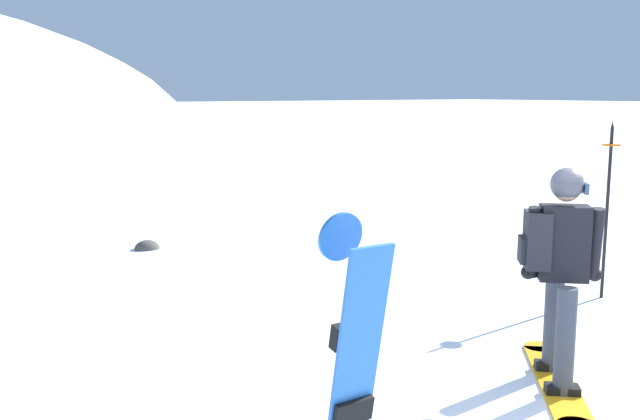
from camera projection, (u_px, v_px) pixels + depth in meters
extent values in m
cube|color=orange|center=(556.00, 382.00, 5.69)|extent=(1.24, 1.36, 0.02)
cylinder|color=orange|center=(540.00, 348.00, 6.45)|extent=(0.28, 0.28, 0.02)
cube|color=black|center=(551.00, 365.00, 5.92)|extent=(0.28, 0.27, 0.06)
cube|color=black|center=(562.00, 389.00, 5.45)|extent=(0.28, 0.27, 0.06)
cylinder|color=#3D424C|center=(553.00, 321.00, 5.85)|extent=(0.15, 0.15, 0.82)
cylinder|color=#3D424C|center=(565.00, 341.00, 5.38)|extent=(0.15, 0.15, 0.82)
cube|color=black|center=(564.00, 243.00, 5.50)|extent=(0.42, 0.40, 0.58)
cylinder|color=black|center=(533.00, 242.00, 5.53)|extent=(0.19, 0.20, 0.57)
cylinder|color=black|center=(595.00, 244.00, 5.47)|extent=(0.19, 0.20, 0.57)
sphere|color=black|center=(528.00, 272.00, 5.62)|extent=(0.11, 0.11, 0.11)
sphere|color=black|center=(595.00, 274.00, 5.55)|extent=(0.11, 0.11, 0.11)
cube|color=#232328|center=(537.00, 240.00, 5.53)|extent=(0.32, 0.33, 0.44)
cube|color=#232328|center=(523.00, 249.00, 5.55)|extent=(0.18, 0.19, 0.20)
sphere|color=tan|center=(567.00, 188.00, 5.44)|extent=(0.21, 0.21, 0.21)
sphere|color=#4C4C56|center=(567.00, 184.00, 5.43)|extent=(0.25, 0.25, 0.25)
cube|color=navy|center=(585.00, 188.00, 5.42)|extent=(0.13, 0.15, 0.08)
cube|color=blue|center=(355.00, 374.00, 3.95)|extent=(0.28, 0.31, 1.50)
cylinder|color=blue|center=(340.00, 237.00, 3.94)|extent=(0.28, 0.08, 0.28)
cube|color=black|center=(352.00, 334.00, 3.94)|extent=(0.25, 0.10, 0.15)
cube|color=black|center=(352.00, 410.00, 4.01)|extent=(0.25, 0.10, 0.15)
cylinder|color=black|center=(607.00, 214.00, 7.90)|extent=(0.04, 0.04, 1.89)
cylinder|color=orange|center=(611.00, 145.00, 7.78)|extent=(0.20, 0.20, 0.02)
cone|color=black|center=(613.00, 124.00, 7.74)|extent=(0.04, 0.04, 0.08)
ellipsoid|color=#4C4742|center=(147.00, 249.00, 10.54)|extent=(0.37, 0.32, 0.26)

